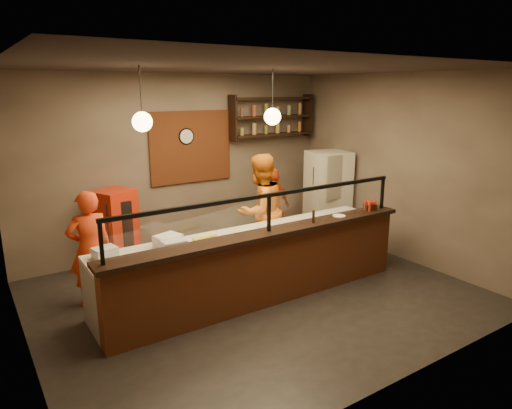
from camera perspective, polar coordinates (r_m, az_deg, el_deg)
floor at (r=6.81m, az=0.07°, el=-11.22°), size 6.00×6.00×0.00m
ceiling at (r=6.16m, az=0.08°, el=16.77°), size 6.00×6.00×0.00m
wall_back at (r=8.46m, az=-9.35°, el=5.02°), size 6.00×0.00×6.00m
wall_left at (r=5.31m, az=-28.02°, el=-1.96°), size 0.00×5.00×5.00m
wall_right at (r=8.31m, az=17.66°, el=4.37°), size 0.00×5.00×5.00m
wall_front at (r=4.50m, az=17.99°, el=-3.68°), size 6.00×0.00×6.00m
brick_patch at (r=8.47m, az=-8.11°, el=7.13°), size 1.60×0.04×1.30m
service_counter at (r=6.38m, az=1.58°, el=-8.13°), size 4.60×0.25×1.00m
counter_ledge at (r=6.20m, az=1.61°, el=-3.59°), size 4.70×0.37×0.06m
worktop_cabinet at (r=6.80m, az=-0.86°, el=-7.37°), size 4.60×0.75×0.85m
worktop at (r=6.65m, az=-0.88°, el=-3.76°), size 4.60×0.75×0.05m
sneeze_guard at (r=6.11m, az=1.63°, el=-0.55°), size 4.50×0.05×0.52m
wall_shelving at (r=9.16m, az=2.02°, el=10.93°), size 1.84×0.28×0.85m
wall_clock at (r=8.40m, az=-8.75°, el=8.42°), size 0.30×0.04×0.30m
pendant_left at (r=5.67m, az=-14.03°, el=10.01°), size 0.24×0.24×0.77m
pendant_right at (r=6.55m, az=2.07°, el=10.94°), size 0.24×0.24×0.77m
cook_left at (r=6.66m, az=-20.06°, el=-5.19°), size 0.60×0.41×1.62m
cook_mid at (r=7.58m, az=0.50°, el=-0.84°), size 1.06×0.90×1.91m
cook_right at (r=8.38m, az=2.15°, el=-0.63°), size 0.98×0.62×1.56m
fridge at (r=9.10m, az=8.91°, el=1.06°), size 0.87×0.83×1.76m
red_cooler at (r=7.89m, az=-17.10°, el=-3.04°), size 0.74×0.72×1.34m
pizza_dough at (r=6.59m, az=-0.30°, el=-3.64°), size 0.55×0.55×0.01m
prep_tub_a at (r=6.15m, az=-10.94°, el=-4.50°), size 0.38×0.34×0.16m
prep_tub_b at (r=5.96m, az=-18.36°, el=-5.74°), size 0.31×0.27×0.14m
prep_tub_c at (r=5.97m, az=-10.28°, el=-5.09°), size 0.31×0.25×0.15m
rolling_pin at (r=6.37m, az=-6.44°, el=-4.11°), size 0.38×0.10×0.06m
condiment_caddy at (r=7.46m, az=14.05°, el=-0.31°), size 0.21×0.18×0.10m
pepper_mill at (r=6.59m, az=7.19°, el=-1.51°), size 0.05×0.05×0.18m
small_plate at (r=7.01m, az=10.34°, el=-1.40°), size 0.25×0.25×0.01m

